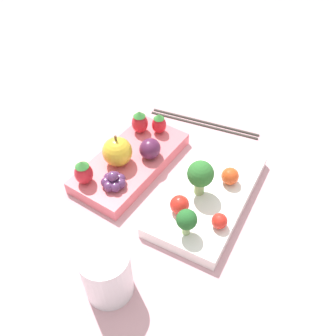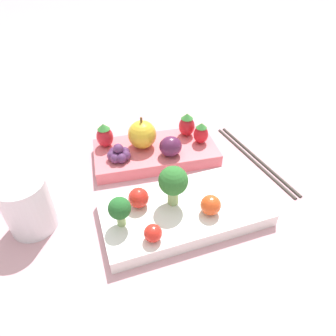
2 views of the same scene
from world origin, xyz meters
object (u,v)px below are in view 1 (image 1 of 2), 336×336
grape_cluster (114,181)px  broccoli_floret_1 (202,173)px  broccoli_floret_0 (187,220)px  chopsticks_pair (204,123)px  bento_box_fruit (131,162)px  apple (117,152)px  bento_box_savoury (208,194)px  cherry_tomato_1 (230,176)px  cherry_tomato_0 (179,205)px  strawberry_0 (83,172)px  cherry_tomato_2 (219,221)px  drinking_cup (107,273)px  strawberry_1 (159,124)px  strawberry_2 (140,122)px  plum (150,149)px

grape_cluster → broccoli_floret_1: bearing=118.2°
broccoli_floret_0 → grape_cluster: size_ratio=1.14×
chopsticks_pair → grape_cluster: bearing=-8.5°
bento_box_fruit → apple: apple is taller
bento_box_savoury → chopsticks_pair: bento_box_savoury is taller
broccoli_floret_1 → cherry_tomato_1: broccoli_floret_1 is taller
cherry_tomato_0 → grape_cluster: grape_cluster is taller
broccoli_floret_1 → cherry_tomato_1: bearing=142.2°
strawberry_0 → broccoli_floret_0: bearing=90.5°
cherry_tomato_2 → strawberry_0: bearing=-80.5°
bento_box_fruit → broccoli_floret_1: size_ratio=3.49×
drinking_cup → cherry_tomato_1: bearing=166.5°
bento_box_fruit → strawberry_1: bearing=176.7°
grape_cluster → cherry_tomato_1: bearing=124.6°
strawberry_2 → drinking_cup: 0.29m
broccoli_floret_0 → cherry_tomato_2: broccoli_floret_0 is taller
strawberry_1 → strawberry_2: 0.03m
plum → cherry_tomato_0: bearing=54.1°
apple → chopsticks_pair: 0.20m
bento_box_savoury → cherry_tomato_2: bearing=39.7°
strawberry_1 → grape_cluster: size_ratio=1.01×
bento_box_savoury → broccoli_floret_1: 0.05m
broccoli_floret_0 → drinking_cup: 0.12m
grape_cluster → drinking_cup: bearing=35.3°
broccoli_floret_0 → strawberry_0: same height
strawberry_1 → bento_box_fruit: bearing=-3.3°
strawberry_1 → cherry_tomato_0: bearing=42.4°
bento_box_fruit → drinking_cup: (0.19, 0.11, 0.03)m
cherry_tomato_2 → grape_cluster: (0.02, -0.17, -0.00)m
bento_box_fruit → drinking_cup: drinking_cup is taller
broccoli_floret_1 → bento_box_savoury: bearing=130.8°
strawberry_0 → chopsticks_pair: strawberry_0 is taller
broccoli_floret_0 → bento_box_savoury: bearing=-173.2°
cherry_tomato_2 → strawberry_0: strawberry_0 is taller
bento_box_savoury → chopsticks_pair: bearing=-149.9°
apple → strawberry_1: (-0.10, 0.01, -0.01)m
strawberry_0 → drinking_cup: 0.17m
broccoli_floret_1 → cherry_tomato_0: size_ratio=2.16×
bento_box_savoury → grape_cluster: grape_cluster is taller
bento_box_fruit → cherry_tomato_1: cherry_tomato_1 is taller
strawberry_1 → plum: 0.06m
cherry_tomato_1 → chopsticks_pair: (-0.13, -0.11, -0.03)m
cherry_tomato_0 → plum: bearing=-125.9°
broccoli_floret_1 → strawberry_1: bearing=-122.5°
strawberry_0 → broccoli_floret_1: bearing=116.6°
bento_box_fruit → cherry_tomato_0: 0.14m
strawberry_0 → cherry_tomato_2: bearing=99.5°
bento_box_savoury → apple: apple is taller
broccoli_floret_0 → cherry_tomato_0: 0.04m
strawberry_2 → strawberry_1: bearing=119.1°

